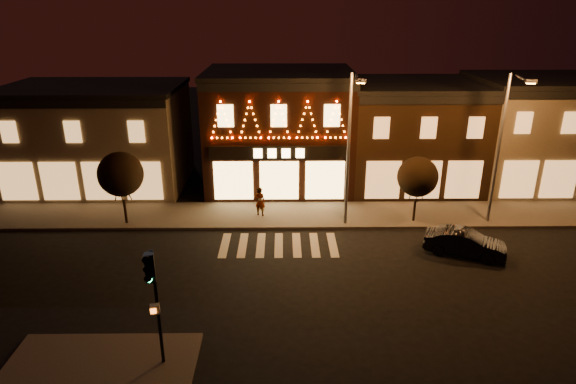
{
  "coord_description": "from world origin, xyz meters",
  "views": [
    {
      "loc": [
        0.25,
        -20.48,
        12.51
      ],
      "look_at": [
        0.51,
        4.0,
        3.15
      ],
      "focal_mm": 30.69,
      "sensor_mm": 36.0,
      "label": 1
    }
  ],
  "objects_px": {
    "traffic_signal_near": "(153,287)",
    "dark_sedan": "(465,243)",
    "pedestrian": "(260,201)",
    "streetlamp_mid": "(350,140)"
  },
  "relations": [
    {
      "from": "traffic_signal_near",
      "to": "streetlamp_mid",
      "type": "relative_size",
      "value": 0.52
    },
    {
      "from": "traffic_signal_near",
      "to": "dark_sedan",
      "type": "relative_size",
      "value": 1.11
    },
    {
      "from": "streetlamp_mid",
      "to": "dark_sedan",
      "type": "xyz_separation_m",
      "value": [
        5.85,
        -3.56,
        -4.7
      ]
    },
    {
      "from": "traffic_signal_near",
      "to": "dark_sedan",
      "type": "bearing_deg",
      "value": 19.47
    },
    {
      "from": "streetlamp_mid",
      "to": "pedestrian",
      "type": "relative_size",
      "value": 4.83
    },
    {
      "from": "traffic_signal_near",
      "to": "pedestrian",
      "type": "relative_size",
      "value": 2.51
    },
    {
      "from": "streetlamp_mid",
      "to": "dark_sedan",
      "type": "bearing_deg",
      "value": -24.1
    },
    {
      "from": "traffic_signal_near",
      "to": "dark_sedan",
      "type": "xyz_separation_m",
      "value": [
        14.11,
        8.59,
        -2.73
      ]
    },
    {
      "from": "traffic_signal_near",
      "to": "pedestrian",
      "type": "distance_m",
      "value": 14.16
    },
    {
      "from": "traffic_signal_near",
      "to": "streetlamp_mid",
      "type": "height_order",
      "value": "streetlamp_mid"
    }
  ]
}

